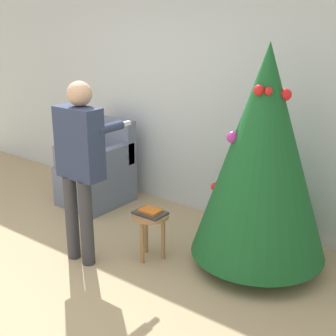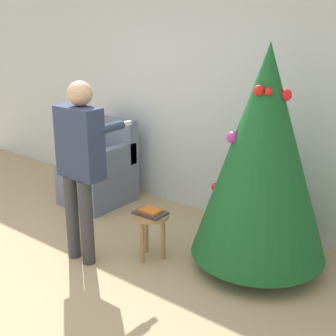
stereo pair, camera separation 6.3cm
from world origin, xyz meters
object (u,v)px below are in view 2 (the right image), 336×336
(christmas_tree, at_px, (263,154))
(side_stool, at_px, (150,222))
(person_standing, at_px, (80,157))
(armchair, at_px, (100,173))

(christmas_tree, relative_size, side_stool, 4.45)
(person_standing, height_order, side_stool, person_standing)
(person_standing, bearing_deg, christmas_tree, 33.21)
(person_standing, bearing_deg, armchair, 130.37)
(christmas_tree, bearing_deg, armchair, 175.10)
(armchair, xyz_separation_m, side_stool, (1.38, -0.68, 0.00))
(christmas_tree, xyz_separation_m, person_standing, (-1.32, -0.87, -0.07))
(christmas_tree, bearing_deg, person_standing, -146.79)
(armchair, bearing_deg, christmas_tree, -4.90)
(person_standing, distance_m, side_stool, 0.88)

